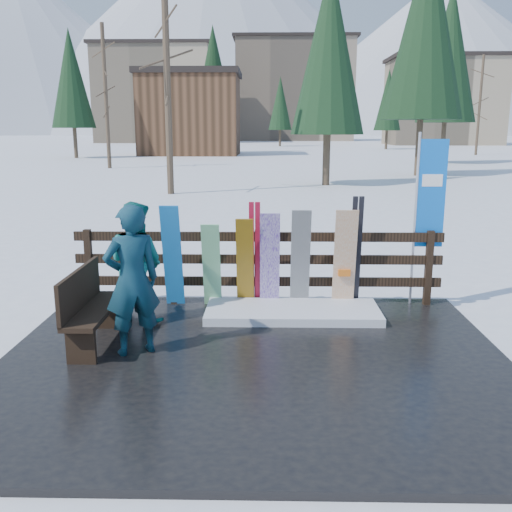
{
  "coord_description": "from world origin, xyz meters",
  "views": [
    {
      "loc": [
        0.15,
        -6.27,
        2.73
      ],
      "look_at": [
        -0.0,
        1.0,
        1.1
      ],
      "focal_mm": 40.0,
      "sensor_mm": 36.0,
      "label": 1
    }
  ],
  "objects_px": {
    "rental_flag": "(427,200)",
    "snowboard_5": "(345,259)",
    "snowboard_0": "(172,256)",
    "bench": "(89,305)",
    "person_back": "(136,262)",
    "snowboard_4": "(300,259)",
    "person_front": "(132,280)",
    "snowboard_2": "(245,263)",
    "snowboard_3": "(270,261)",
    "snowboard_1": "(212,266)"
  },
  "relations": [
    {
      "from": "rental_flag",
      "to": "snowboard_5",
      "type": "bearing_deg",
      "value": -167.68
    },
    {
      "from": "snowboard_0",
      "to": "snowboard_5",
      "type": "height_order",
      "value": "snowboard_0"
    },
    {
      "from": "bench",
      "to": "rental_flag",
      "type": "bearing_deg",
      "value": 21.63
    },
    {
      "from": "person_back",
      "to": "snowboard_4",
      "type": "bearing_deg",
      "value": -135.83
    },
    {
      "from": "person_front",
      "to": "person_back",
      "type": "bearing_deg",
      "value": -106.98
    },
    {
      "from": "person_front",
      "to": "person_back",
      "type": "xyz_separation_m",
      "value": [
        -0.23,
        1.18,
        -0.06
      ]
    },
    {
      "from": "snowboard_0",
      "to": "person_back",
      "type": "bearing_deg",
      "value": -123.47
    },
    {
      "from": "snowboard_4",
      "to": "rental_flag",
      "type": "bearing_deg",
      "value": 8.12
    },
    {
      "from": "snowboard_4",
      "to": "person_front",
      "type": "xyz_separation_m",
      "value": [
        -2.08,
        -1.79,
        0.15
      ]
    },
    {
      "from": "snowboard_4",
      "to": "rental_flag",
      "type": "relative_size",
      "value": 0.59
    },
    {
      "from": "bench",
      "to": "snowboard_2",
      "type": "relative_size",
      "value": 1.06
    },
    {
      "from": "snowboard_3",
      "to": "snowboard_5",
      "type": "xyz_separation_m",
      "value": [
        1.11,
        0.0,
        0.02
      ]
    },
    {
      "from": "snowboard_3",
      "to": "person_front",
      "type": "height_order",
      "value": "person_front"
    },
    {
      "from": "snowboard_3",
      "to": "person_back",
      "type": "xyz_separation_m",
      "value": [
        -1.85,
        -0.61,
        0.11
      ]
    },
    {
      "from": "person_front",
      "to": "person_back",
      "type": "height_order",
      "value": "person_front"
    },
    {
      "from": "snowboard_3",
      "to": "snowboard_4",
      "type": "relative_size",
      "value": 0.96
    },
    {
      "from": "bench",
      "to": "snowboard_3",
      "type": "distance_m",
      "value": 2.73
    },
    {
      "from": "snowboard_2",
      "to": "snowboard_4",
      "type": "xyz_separation_m",
      "value": [
        0.82,
        0.0,
        0.06
      ]
    },
    {
      "from": "snowboard_5",
      "to": "snowboard_0",
      "type": "bearing_deg",
      "value": 180.0
    },
    {
      "from": "bench",
      "to": "snowboard_5",
      "type": "relative_size",
      "value": 0.98
    },
    {
      "from": "bench",
      "to": "snowboard_1",
      "type": "relative_size",
      "value": 1.12
    },
    {
      "from": "bench",
      "to": "snowboard_1",
      "type": "xyz_separation_m",
      "value": [
        1.37,
        1.55,
        0.13
      ]
    },
    {
      "from": "snowboard_5",
      "to": "person_back",
      "type": "height_order",
      "value": "person_back"
    },
    {
      "from": "snowboard_1",
      "to": "snowboard_2",
      "type": "height_order",
      "value": "snowboard_2"
    },
    {
      "from": "snowboard_3",
      "to": "rental_flag",
      "type": "relative_size",
      "value": 0.57
    },
    {
      "from": "snowboard_2",
      "to": "snowboard_4",
      "type": "bearing_deg",
      "value": 0.0
    },
    {
      "from": "bench",
      "to": "rental_flag",
      "type": "height_order",
      "value": "rental_flag"
    },
    {
      "from": "snowboard_2",
      "to": "rental_flag",
      "type": "distance_m",
      "value": 2.88
    },
    {
      "from": "snowboard_5",
      "to": "snowboard_3",
      "type": "bearing_deg",
      "value": 180.0
    },
    {
      "from": "person_front",
      "to": "rental_flag",
      "type": "bearing_deg",
      "value": 179.67
    },
    {
      "from": "snowboard_0",
      "to": "snowboard_3",
      "type": "relative_size",
      "value": 1.09
    },
    {
      "from": "rental_flag",
      "to": "snowboard_2",
      "type": "bearing_deg",
      "value": -174.32
    },
    {
      "from": "snowboard_0",
      "to": "snowboard_1",
      "type": "height_order",
      "value": "snowboard_0"
    },
    {
      "from": "bench",
      "to": "snowboard_5",
      "type": "bearing_deg",
      "value": 24.81
    },
    {
      "from": "snowboard_3",
      "to": "snowboard_4",
      "type": "distance_m",
      "value": 0.45
    },
    {
      "from": "snowboard_3",
      "to": "snowboard_5",
      "type": "distance_m",
      "value": 1.11
    },
    {
      "from": "snowboard_2",
      "to": "snowboard_1",
      "type": "bearing_deg",
      "value": 180.0
    },
    {
      "from": "snowboard_2",
      "to": "snowboard_4",
      "type": "relative_size",
      "value": 0.92
    },
    {
      "from": "bench",
      "to": "person_back",
      "type": "bearing_deg",
      "value": 67.65
    },
    {
      "from": "snowboard_2",
      "to": "rental_flag",
      "type": "relative_size",
      "value": 0.54
    },
    {
      "from": "snowboard_1",
      "to": "person_front",
      "type": "xyz_separation_m",
      "value": [
        -0.76,
        -1.79,
        0.25
      ]
    },
    {
      "from": "person_back",
      "to": "snowboard_2",
      "type": "bearing_deg",
      "value": -128.29
    },
    {
      "from": "bench",
      "to": "snowboard_0",
      "type": "xyz_separation_m",
      "value": [
        0.79,
        1.55,
        0.27
      ]
    },
    {
      "from": "snowboard_0",
      "to": "snowboard_3",
      "type": "height_order",
      "value": "snowboard_0"
    },
    {
      "from": "snowboard_4",
      "to": "rental_flag",
      "type": "distance_m",
      "value": 2.09
    },
    {
      "from": "bench",
      "to": "person_front",
      "type": "distance_m",
      "value": 0.76
    },
    {
      "from": "snowboard_0",
      "to": "snowboard_1",
      "type": "relative_size",
      "value": 1.21
    },
    {
      "from": "bench",
      "to": "person_back",
      "type": "relative_size",
      "value": 0.89
    },
    {
      "from": "person_front",
      "to": "snowboard_5",
      "type": "bearing_deg",
      "value": -174.55
    },
    {
      "from": "snowboard_0",
      "to": "snowboard_3",
      "type": "xyz_separation_m",
      "value": [
        1.45,
        -0.0,
        -0.06
      ]
    }
  ]
}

